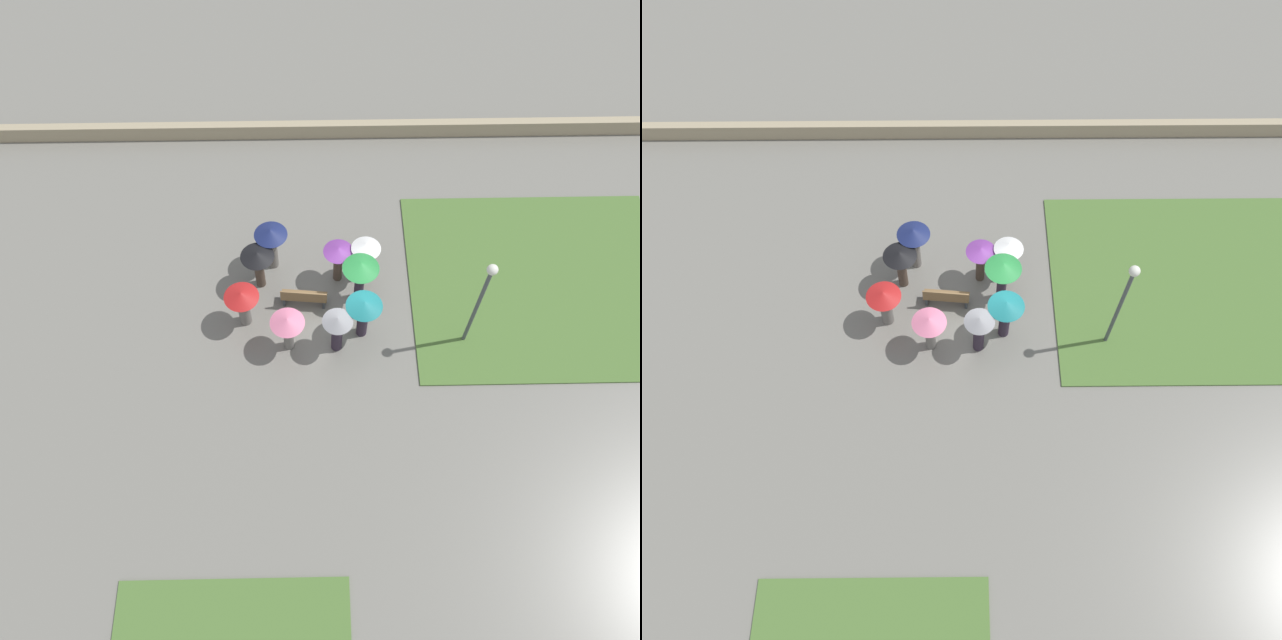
{
  "view_description": "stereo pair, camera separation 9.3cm",
  "coord_description": "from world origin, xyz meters",
  "views": [
    {
      "loc": [
        0.87,
        10.7,
        18.02
      ],
      "look_at": [
        0.69,
        0.8,
        0.71
      ],
      "focal_mm": 35.0,
      "sensor_mm": 36.0,
      "label": 1
    },
    {
      "loc": [
        0.78,
        10.7,
        18.02
      ],
      "look_at": [
        0.69,
        0.8,
        0.71
      ],
      "focal_mm": 35.0,
      "sensor_mm": 36.0,
      "label": 2
    }
  ],
  "objects": [
    {
      "name": "crowd_person_pink",
      "position": [
        1.7,
        1.33,
        1.31
      ],
      "size": [
        1.08,
        1.08,
        1.74
      ],
      "rotation": [
        0.0,
        0.0,
        5.97
      ],
      "color": "slate",
      "rests_on": "ground_plane"
    },
    {
      "name": "crowd_person_white",
      "position": [
        -0.84,
        -1.33,
        1.38
      ],
      "size": [
        0.98,
        0.98,
        1.89
      ],
      "rotation": [
        0.0,
        0.0,
        5.59
      ],
      "color": "#47382D",
      "rests_on": "ground_plane"
    },
    {
      "name": "crowd_person_green",
      "position": [
        -0.62,
        -0.48,
        1.56
      ],
      "size": [
        1.19,
        1.19,
        2.02
      ],
      "rotation": [
        0.0,
        0.0,
        4.86
      ],
      "color": "#2D2333",
      "rests_on": "ground_plane"
    },
    {
      "name": "crowd_person_purple",
      "position": [
        0.06,
        -1.3,
        1.26
      ],
      "size": [
        1.0,
        1.0,
        1.72
      ],
      "rotation": [
        0.0,
        0.0,
        3.54
      ],
      "color": "#47382D",
      "rests_on": "ground_plane"
    },
    {
      "name": "crowd_person_navy",
      "position": [
        2.27,
        -1.9,
        1.41
      ],
      "size": [
        1.11,
        1.11,
        1.94
      ],
      "rotation": [
        0.0,
        0.0,
        4.31
      ],
      "color": "slate",
      "rests_on": "ground_plane"
    },
    {
      "name": "crowd_person_black",
      "position": [
        2.69,
        -1.1,
        1.32
      ],
      "size": [
        1.11,
        1.11,
        1.8
      ],
      "rotation": [
        0.0,
        0.0,
        3.37
      ],
      "color": "#47382D",
      "rests_on": "ground_plane"
    },
    {
      "name": "lawn_patch_near",
      "position": [
        -6.9,
        -0.95,
        0.03
      ],
      "size": [
        8.96,
        7.58,
        0.06
      ],
      "color": "#4C7033",
      "rests_on": "ground_plane"
    },
    {
      "name": "crowd_person_grey",
      "position": [
        0.17,
        1.39,
        1.23
      ],
      "size": [
        0.96,
        0.96,
        1.84
      ],
      "rotation": [
        0.0,
        0.0,
        0.18
      ],
      "color": "#2D2333",
      "rests_on": "ground_plane"
    },
    {
      "name": "ground_plane",
      "position": [
        0.0,
        0.0,
        0.0
      ],
      "size": [
        90.0,
        90.0,
        0.0
      ],
      "primitive_type": "plane",
      "color": "slate"
    },
    {
      "name": "lamp_post",
      "position": [
        -3.99,
        1.2,
        2.71
      ],
      "size": [
        0.32,
        0.32,
        4.18
      ],
      "color": "#474C51",
      "rests_on": "ground_plane"
    },
    {
      "name": "park_bench",
      "position": [
        1.21,
        -0.23,
        0.46
      ],
      "size": [
        1.56,
        0.56,
        0.9
      ],
      "rotation": [
        0.0,
        0.0,
        -0.1
      ],
      "color": "brown",
      "rests_on": "ground_plane"
    },
    {
      "name": "crowd_person_red",
      "position": [
        3.14,
        0.37,
        1.23
      ],
      "size": [
        1.12,
        1.12,
        1.73
      ],
      "rotation": [
        0.0,
        0.0,
        1.36
      ],
      "color": "slate",
      "rests_on": "ground_plane"
    },
    {
      "name": "crowd_person_teal",
      "position": [
        -0.66,
        0.87,
        1.43
      ],
      "size": [
        1.15,
        1.15,
        1.93
      ],
      "rotation": [
        0.0,
        0.0,
        4.77
      ],
      "color": "#2D2333",
      "rests_on": "ground_plane"
    },
    {
      "name": "parapet_wall",
      "position": [
        0.0,
        -8.15,
        0.32
      ],
      "size": [
        45.0,
        0.35,
        0.64
      ],
      "color": "tan",
      "rests_on": "ground_plane"
    }
  ]
}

